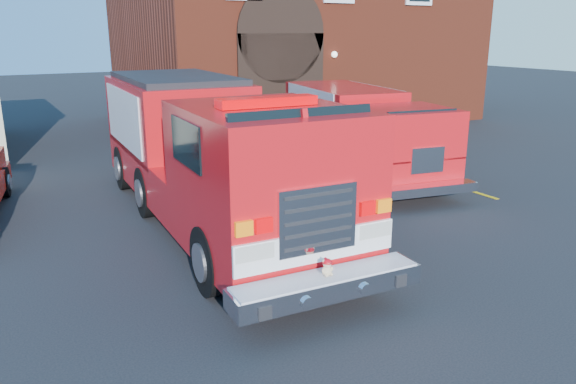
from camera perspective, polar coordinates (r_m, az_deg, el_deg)
ground at (r=11.58m, az=-2.94°, el=-4.74°), size 100.00×100.00×0.00m
parking_stripe_near at (r=16.10m, az=16.49°, el=0.65°), size 0.12×3.00×0.01m
parking_stripe_mid at (r=18.23m, az=9.77°, el=2.86°), size 0.12×3.00×0.01m
parking_stripe_far at (r=20.58m, az=4.50°, el=4.56°), size 0.12×3.00×0.01m
fire_station at (r=27.40m, az=0.72°, el=16.43°), size 15.20×10.20×8.45m
fire_engine at (r=12.21m, az=-8.02°, el=4.05°), size 3.30×10.15×3.09m
secondary_truck at (r=16.77m, az=7.28°, el=6.42°), size 3.58×7.77×2.43m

